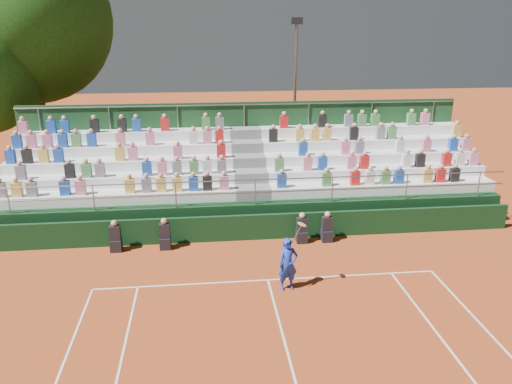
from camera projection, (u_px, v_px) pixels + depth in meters
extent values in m
plane|color=#A9431C|center=(268.00, 280.00, 16.02)|extent=(90.00, 90.00, 0.00)
cube|color=white|center=(268.00, 280.00, 16.02)|extent=(11.00, 0.06, 0.01)
cube|color=white|center=(284.00, 340.00, 13.01)|extent=(0.06, 6.40, 0.01)
cube|color=black|center=(257.00, 227.00, 18.86)|extent=(20.00, 0.15, 1.00)
cube|color=black|center=(116.00, 245.00, 17.99)|extent=(0.40, 0.40, 0.44)
cube|color=black|center=(115.00, 233.00, 17.84)|extent=(0.38, 0.25, 0.55)
sphere|color=tan|center=(114.00, 223.00, 17.71)|extent=(0.22, 0.22, 0.22)
cube|color=black|center=(165.00, 243.00, 18.18)|extent=(0.40, 0.40, 0.44)
cube|color=black|center=(165.00, 231.00, 18.02)|extent=(0.38, 0.25, 0.55)
sphere|color=tan|center=(164.00, 221.00, 17.90)|extent=(0.22, 0.22, 0.22)
cube|color=black|center=(301.00, 237.00, 18.70)|extent=(0.40, 0.40, 0.44)
cube|color=black|center=(302.00, 225.00, 18.55)|extent=(0.38, 0.25, 0.55)
sphere|color=tan|center=(302.00, 215.00, 18.42)|extent=(0.22, 0.22, 0.22)
cube|color=black|center=(327.00, 236.00, 18.80)|extent=(0.40, 0.40, 0.44)
cube|color=black|center=(327.00, 224.00, 18.64)|extent=(0.38, 0.25, 0.55)
sphere|color=tan|center=(328.00, 214.00, 18.52)|extent=(0.22, 0.22, 0.22)
cube|color=black|center=(249.00, 197.00, 21.74)|extent=(20.00, 5.20, 1.20)
cube|color=white|center=(116.00, 197.00, 19.35)|extent=(9.30, 0.85, 0.42)
cube|color=white|center=(382.00, 187.00, 20.46)|extent=(9.30, 0.85, 0.42)
cube|color=slate|center=(253.00, 192.00, 19.91)|extent=(1.40, 0.85, 0.42)
cube|color=white|center=(118.00, 180.00, 20.01)|extent=(9.30, 0.85, 0.42)
cube|color=white|center=(376.00, 172.00, 21.12)|extent=(9.30, 0.85, 0.42)
cube|color=slate|center=(251.00, 176.00, 20.57)|extent=(1.40, 0.85, 0.42)
cube|color=white|center=(120.00, 164.00, 20.67)|extent=(9.30, 0.85, 0.42)
cube|color=white|center=(370.00, 157.00, 21.79)|extent=(9.30, 0.85, 0.42)
cube|color=slate|center=(249.00, 161.00, 21.23)|extent=(1.40, 0.85, 0.42)
cube|color=white|center=(123.00, 150.00, 21.34)|extent=(9.30, 0.85, 0.42)
cube|color=white|center=(365.00, 143.00, 22.45)|extent=(9.30, 0.85, 0.42)
cube|color=slate|center=(247.00, 146.00, 21.89)|extent=(1.40, 0.85, 0.42)
cube|color=white|center=(124.00, 136.00, 22.00)|extent=(9.30, 0.85, 0.42)
cube|color=white|center=(360.00, 130.00, 23.11)|extent=(9.30, 0.85, 0.42)
cube|color=slate|center=(245.00, 133.00, 22.55)|extent=(1.40, 0.85, 0.42)
cube|color=#194220|center=(244.00, 149.00, 23.34)|extent=(20.00, 0.12, 4.40)
cylinder|color=gray|center=(255.00, 180.00, 18.83)|extent=(20.00, 0.05, 0.05)
cylinder|color=gray|center=(244.00, 105.00, 22.56)|extent=(20.00, 0.05, 0.05)
cube|color=slate|center=(1.00, 190.00, 18.62)|extent=(0.36, 0.24, 0.56)
cube|color=gold|center=(17.00, 190.00, 18.68)|extent=(0.36, 0.24, 0.56)
cube|color=slate|center=(32.00, 189.00, 18.74)|extent=(0.36, 0.24, 0.56)
cube|color=#1E4CB2|center=(65.00, 188.00, 18.86)|extent=(0.36, 0.24, 0.56)
cube|color=pink|center=(81.00, 187.00, 18.92)|extent=(0.36, 0.24, 0.56)
cube|color=gold|center=(130.00, 186.00, 19.11)|extent=(0.36, 0.24, 0.56)
cube|color=slate|center=(147.00, 185.00, 19.18)|extent=(0.36, 0.24, 0.56)
cube|color=gold|center=(161.00, 185.00, 19.23)|extent=(0.36, 0.24, 0.56)
cube|color=gold|center=(177.00, 184.00, 19.30)|extent=(0.36, 0.24, 0.56)
cube|color=#1E4CB2|center=(194.00, 184.00, 19.36)|extent=(0.36, 0.24, 0.56)
cube|color=black|center=(207.00, 183.00, 19.42)|extent=(0.36, 0.24, 0.56)
cube|color=pink|center=(224.00, 183.00, 19.49)|extent=(0.36, 0.24, 0.56)
cube|color=slate|center=(21.00, 172.00, 19.33)|extent=(0.36, 0.24, 0.56)
cube|color=black|center=(70.00, 171.00, 19.53)|extent=(0.36, 0.24, 0.56)
cube|color=#4C8C4C|center=(87.00, 170.00, 19.59)|extent=(0.36, 0.24, 0.56)
cube|color=slate|center=(100.00, 170.00, 19.64)|extent=(0.36, 0.24, 0.56)
cube|color=#1E4CB2|center=(147.00, 169.00, 19.83)|extent=(0.36, 0.24, 0.56)
cube|color=pink|center=(162.00, 168.00, 19.90)|extent=(0.36, 0.24, 0.56)
cube|color=slate|center=(177.00, 168.00, 19.96)|extent=(0.36, 0.24, 0.56)
cube|color=#4C8C4C|center=(194.00, 167.00, 20.03)|extent=(0.36, 0.24, 0.56)
cube|color=silver|center=(207.00, 167.00, 20.08)|extent=(0.36, 0.24, 0.56)
cube|color=slate|center=(222.00, 166.00, 20.14)|extent=(0.36, 0.24, 0.56)
cube|color=#1E4CB2|center=(11.00, 157.00, 19.93)|extent=(0.36, 0.24, 0.56)
cube|color=black|center=(27.00, 156.00, 20.00)|extent=(0.36, 0.24, 0.56)
cube|color=gold|center=(44.00, 156.00, 20.07)|extent=(0.36, 0.24, 0.56)
cube|color=#1E4CB2|center=(59.00, 155.00, 20.13)|extent=(0.36, 0.24, 0.56)
cube|color=gold|center=(120.00, 154.00, 20.38)|extent=(0.36, 0.24, 0.56)
cube|color=pink|center=(133.00, 153.00, 20.43)|extent=(0.36, 0.24, 0.56)
cube|color=pink|center=(178.00, 152.00, 20.62)|extent=(0.36, 0.24, 0.56)
cube|color=red|center=(221.00, 151.00, 20.81)|extent=(0.36, 0.24, 0.56)
cube|color=#1E4CB2|center=(17.00, 142.00, 20.60)|extent=(0.36, 0.24, 0.56)
cube|color=pink|center=(32.00, 141.00, 20.66)|extent=(0.36, 0.24, 0.56)
cube|color=pink|center=(48.00, 141.00, 20.73)|extent=(0.36, 0.24, 0.56)
cube|color=#1E4CB2|center=(63.00, 141.00, 20.79)|extent=(0.36, 0.24, 0.56)
cube|color=#4C8C4C|center=(76.00, 140.00, 20.85)|extent=(0.36, 0.24, 0.56)
cube|color=#1E4CB2|center=(92.00, 140.00, 20.91)|extent=(0.36, 0.24, 0.56)
cube|color=pink|center=(121.00, 139.00, 21.03)|extent=(0.36, 0.24, 0.56)
cube|color=pink|center=(150.00, 138.00, 21.16)|extent=(0.36, 0.24, 0.56)
cube|color=silver|center=(194.00, 137.00, 21.35)|extent=(0.36, 0.24, 0.56)
cube|color=pink|center=(207.00, 137.00, 21.41)|extent=(0.36, 0.24, 0.56)
cube|color=red|center=(219.00, 137.00, 21.47)|extent=(0.36, 0.24, 0.56)
cube|color=pink|center=(23.00, 127.00, 21.27)|extent=(0.36, 0.24, 0.56)
cube|color=#1E4CB2|center=(52.00, 127.00, 21.39)|extent=(0.36, 0.24, 0.56)
cube|color=#1E4CB2|center=(65.00, 127.00, 21.44)|extent=(0.36, 0.24, 0.56)
cube|color=black|center=(95.00, 126.00, 21.57)|extent=(0.36, 0.24, 0.56)
cube|color=black|center=(122.00, 125.00, 21.69)|extent=(0.36, 0.24, 0.56)
cube|color=#1E4CB2|center=(136.00, 125.00, 21.76)|extent=(0.36, 0.24, 0.56)
cube|color=red|center=(165.00, 124.00, 21.89)|extent=(0.36, 0.24, 0.56)
cube|color=#4C8C4C|center=(206.00, 124.00, 22.07)|extent=(0.36, 0.24, 0.56)
cube|color=slate|center=(220.00, 123.00, 22.14)|extent=(0.36, 0.24, 0.56)
cube|color=#1E4CB2|center=(282.00, 181.00, 19.72)|extent=(0.36, 0.24, 0.56)
cube|color=#4C8C4C|center=(327.00, 179.00, 19.91)|extent=(0.36, 0.24, 0.56)
cube|color=red|center=(355.00, 178.00, 20.03)|extent=(0.36, 0.24, 0.56)
cube|color=silver|center=(370.00, 178.00, 20.10)|extent=(0.36, 0.24, 0.56)
cube|color=#4C8C4C|center=(385.00, 177.00, 20.16)|extent=(0.36, 0.24, 0.56)
cube|color=#1E4CB2|center=(399.00, 177.00, 20.22)|extent=(0.36, 0.24, 0.56)
cube|color=gold|center=(427.00, 176.00, 20.35)|extent=(0.36, 0.24, 0.56)
cube|color=red|center=(440.00, 175.00, 20.41)|extent=(0.36, 0.24, 0.56)
cube|color=black|center=(455.00, 175.00, 20.47)|extent=(0.36, 0.24, 0.56)
cube|color=#4C8C4C|center=(279.00, 165.00, 20.39)|extent=(0.36, 0.24, 0.56)
cube|color=pink|center=(308.00, 164.00, 20.51)|extent=(0.36, 0.24, 0.56)
cube|color=#1E4CB2|center=(322.00, 163.00, 20.58)|extent=(0.36, 0.24, 0.56)
cube|color=pink|center=(351.00, 162.00, 20.70)|extent=(0.36, 0.24, 0.56)
cube|color=red|center=(364.00, 162.00, 20.76)|extent=(0.36, 0.24, 0.56)
cube|color=silver|center=(406.00, 161.00, 20.95)|extent=(0.36, 0.24, 0.56)
cube|color=black|center=(420.00, 160.00, 21.01)|extent=(0.36, 0.24, 0.56)
cube|color=red|center=(447.00, 159.00, 21.13)|extent=(0.36, 0.24, 0.56)
cube|color=silver|center=(460.00, 159.00, 21.20)|extent=(0.36, 0.24, 0.56)
cube|color=pink|center=(473.00, 159.00, 21.26)|extent=(0.36, 0.24, 0.56)
cube|color=#1E4CB2|center=(303.00, 149.00, 21.17)|extent=(0.36, 0.24, 0.56)
cube|color=pink|center=(345.00, 148.00, 21.36)|extent=(0.36, 0.24, 0.56)
cube|color=slate|center=(359.00, 147.00, 21.43)|extent=(0.36, 0.24, 0.56)
cube|color=silver|center=(400.00, 146.00, 21.61)|extent=(0.36, 0.24, 0.56)
cube|color=pink|center=(426.00, 145.00, 21.74)|extent=(0.36, 0.24, 0.56)
cube|color=#1E4CB2|center=(453.00, 145.00, 21.86)|extent=(0.36, 0.24, 0.56)
cube|color=pink|center=(466.00, 144.00, 21.93)|extent=(0.36, 0.24, 0.56)
cube|color=black|center=(273.00, 135.00, 21.71)|extent=(0.36, 0.24, 0.56)
cube|color=gold|center=(300.00, 135.00, 21.83)|extent=(0.36, 0.24, 0.56)
cube|color=gold|center=(315.00, 134.00, 21.90)|extent=(0.36, 0.24, 0.56)
cube|color=gold|center=(327.00, 134.00, 21.96)|extent=(0.36, 0.24, 0.56)
cube|color=black|center=(354.00, 133.00, 22.09)|extent=(0.36, 0.24, 0.56)
cube|color=slate|center=(380.00, 133.00, 22.21)|extent=(0.36, 0.24, 0.56)
cube|color=#4C8C4C|center=(392.00, 133.00, 22.27)|extent=(0.36, 0.24, 0.56)
cube|color=gold|center=(456.00, 131.00, 22.58)|extent=(0.36, 0.24, 0.56)
cube|color=red|center=(284.00, 122.00, 22.44)|extent=(0.36, 0.24, 0.56)
cube|color=black|center=(322.00, 121.00, 22.62)|extent=(0.36, 0.24, 0.56)
cube|color=slate|center=(349.00, 120.00, 22.75)|extent=(0.36, 0.24, 0.56)
cube|color=#4C8C4C|center=(362.00, 120.00, 22.81)|extent=(0.36, 0.24, 0.56)
cube|color=#4C8C4C|center=(375.00, 120.00, 22.88)|extent=(0.36, 0.24, 0.56)
cube|color=#4C8C4C|center=(411.00, 119.00, 23.05)|extent=(0.36, 0.24, 0.56)
cube|color=pink|center=(425.00, 119.00, 23.12)|extent=(0.36, 0.24, 0.56)
imported|color=#1938BE|center=(288.00, 264.00, 15.22)|extent=(0.68, 0.52, 1.69)
cylinder|color=gray|center=(297.00, 234.00, 14.92)|extent=(0.26, 0.03, 0.51)
cylinder|color=#E5D866|center=(302.00, 224.00, 14.84)|extent=(0.26, 0.28, 0.14)
cylinder|color=#382314|center=(44.00, 130.00, 26.92)|extent=(0.50, 0.50, 4.60)
sphere|color=#133B10|center=(29.00, 20.00, 25.09)|extent=(8.27, 8.27, 8.27)
cylinder|color=gray|center=(295.00, 98.00, 27.34)|extent=(0.16, 0.16, 7.71)
cube|color=black|center=(297.00, 21.00, 26.03)|extent=(0.60, 0.25, 0.35)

